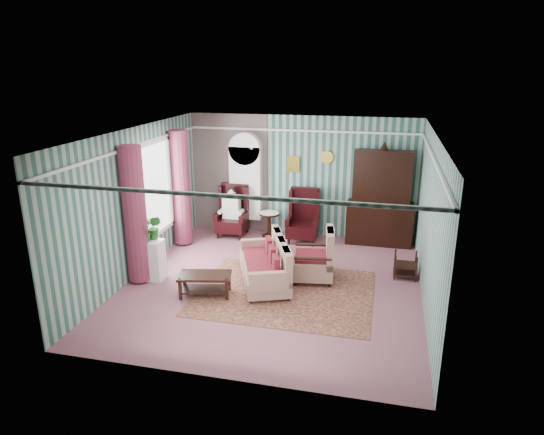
% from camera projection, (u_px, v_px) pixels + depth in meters
% --- Properties ---
extents(floor, '(6.00, 6.00, 0.00)m').
position_uv_depth(floor, '(273.00, 284.00, 9.31)').
color(floor, '#985861').
rests_on(floor, ground).
extents(room_shell, '(5.53, 6.02, 2.91)m').
position_uv_depth(room_shell, '(243.00, 179.00, 9.00)').
color(room_shell, '#335D54').
rests_on(room_shell, ground).
extents(bookcase, '(0.80, 0.28, 2.24)m').
position_uv_depth(bookcase, '(246.00, 188.00, 11.90)').
color(bookcase, white).
rests_on(bookcase, floor).
extents(dresser_hutch, '(1.50, 0.56, 2.36)m').
position_uv_depth(dresser_hutch, '(381.00, 195.00, 11.06)').
color(dresser_hutch, black).
rests_on(dresser_hutch, floor).
extents(wingback_left, '(0.76, 0.80, 1.25)m').
position_uv_depth(wingback_left, '(232.00, 211.00, 11.74)').
color(wingback_left, black).
rests_on(wingback_left, floor).
extents(wingback_right, '(0.76, 0.80, 1.25)m').
position_uv_depth(wingback_right, '(303.00, 216.00, 11.36)').
color(wingback_right, black).
rests_on(wingback_right, floor).
extents(seated_woman, '(0.44, 0.40, 1.18)m').
position_uv_depth(seated_woman, '(232.00, 213.00, 11.75)').
color(seated_woman, silver).
rests_on(seated_woman, floor).
extents(round_side_table, '(0.50, 0.50, 0.60)m').
position_uv_depth(round_side_table, '(269.00, 225.00, 11.78)').
color(round_side_table, black).
rests_on(round_side_table, floor).
extents(nest_table, '(0.45, 0.38, 0.54)m').
position_uv_depth(nest_table, '(405.00, 265.00, 9.52)').
color(nest_table, black).
rests_on(nest_table, floor).
extents(plant_stand, '(0.55, 0.35, 0.80)m').
position_uv_depth(plant_stand, '(150.00, 260.00, 9.44)').
color(plant_stand, silver).
rests_on(plant_stand, floor).
extents(rug, '(3.20, 2.60, 0.01)m').
position_uv_depth(rug, '(285.00, 292.00, 8.97)').
color(rug, '#541C1F').
rests_on(rug, floor).
extents(sofa, '(1.69, 2.08, 1.13)m').
position_uv_depth(sofa, '(264.00, 256.00, 9.19)').
color(sofa, beige).
rests_on(sofa, floor).
extents(floral_armchair, '(0.84, 0.96, 1.07)m').
position_uv_depth(floral_armchair, '(313.00, 254.00, 9.35)').
color(floral_armchair, beige).
rests_on(floral_armchair, floor).
extents(coffee_table, '(1.03, 0.68, 0.41)m').
position_uv_depth(coffee_table, '(205.00, 285.00, 8.81)').
color(coffee_table, black).
rests_on(coffee_table, floor).
extents(potted_plant_a, '(0.45, 0.42, 0.39)m').
position_uv_depth(potted_plant_a, '(145.00, 233.00, 9.16)').
color(potted_plant_a, '#1E5019').
rests_on(potted_plant_a, plant_stand).
extents(potted_plant_b, '(0.26, 0.21, 0.48)m').
position_uv_depth(potted_plant_b, '(155.00, 227.00, 9.31)').
color(potted_plant_b, '#184E1C').
rests_on(potted_plant_b, plant_stand).
extents(potted_plant_c, '(0.23, 0.23, 0.39)m').
position_uv_depth(potted_plant_c, '(146.00, 229.00, 9.36)').
color(potted_plant_c, '#184F19').
rests_on(potted_plant_c, plant_stand).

